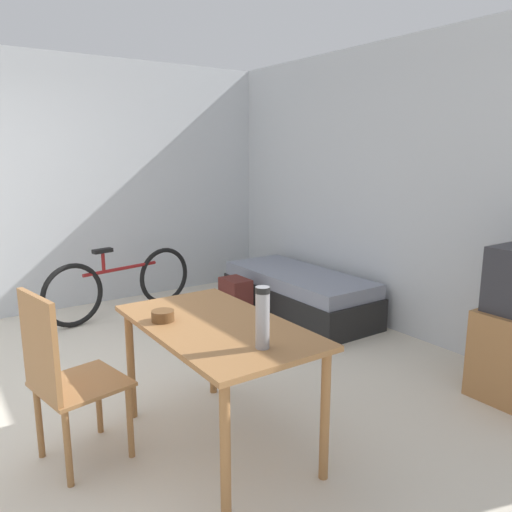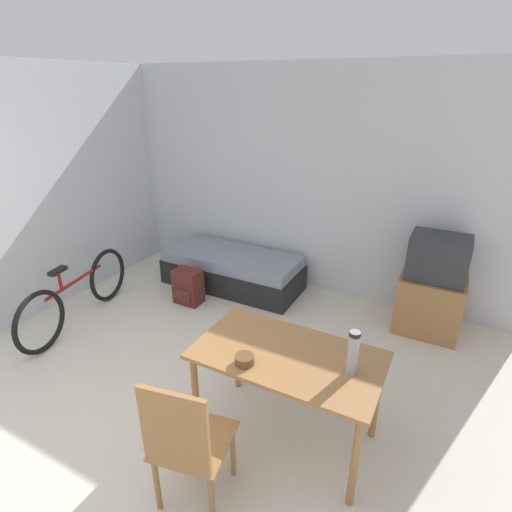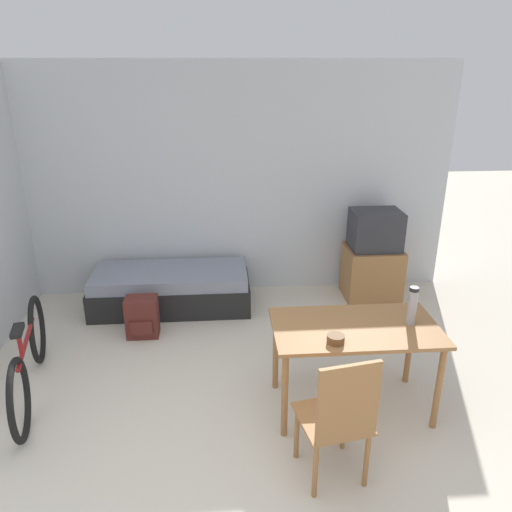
% 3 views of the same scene
% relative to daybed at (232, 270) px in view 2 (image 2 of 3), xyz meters
% --- Properties ---
extents(ground_plane, '(20.00, 20.00, 0.00)m').
position_rel_daybed_xyz_m(ground_plane, '(0.60, -2.87, -0.23)').
color(ground_plane, beige).
extents(wall_back, '(5.45, 0.06, 2.70)m').
position_rel_daybed_xyz_m(wall_back, '(0.60, 0.49, 1.12)').
color(wall_back, silver).
rests_on(wall_back, ground_plane).
extents(wall_left, '(0.06, 4.33, 2.70)m').
position_rel_daybed_xyz_m(wall_left, '(-1.66, -1.21, 1.12)').
color(wall_left, silver).
rests_on(wall_left, ground_plane).
extents(daybed, '(1.79, 0.75, 0.46)m').
position_rel_daybed_xyz_m(daybed, '(0.00, 0.00, 0.00)').
color(daybed, black).
rests_on(daybed, ground_plane).
extents(tv, '(0.64, 0.53, 1.08)m').
position_rel_daybed_xyz_m(tv, '(2.38, 0.10, 0.27)').
color(tv, '#9E6B3D').
rests_on(tv, ground_plane).
extents(dining_table, '(1.29, 0.72, 0.75)m').
position_rel_daybed_xyz_m(dining_table, '(1.61, -1.92, 0.43)').
color(dining_table, '#9E6B3D').
rests_on(dining_table, ground_plane).
extents(wooden_chair, '(0.51, 0.51, 1.00)m').
position_rel_daybed_xyz_m(wooden_chair, '(1.31, -2.71, 0.32)').
color(wooden_chair, '#9E6B3D').
rests_on(wooden_chair, ground_plane).
extents(bicycle, '(0.39, 1.70, 0.74)m').
position_rel_daybed_xyz_m(bicycle, '(-1.05, -1.54, 0.11)').
color(bicycle, black).
rests_on(bicycle, ground_plane).
extents(thermos_flask, '(0.07, 0.07, 0.31)m').
position_rel_daybed_xyz_m(thermos_flask, '(2.05, -1.91, 0.70)').
color(thermos_flask, '#99999E').
rests_on(thermos_flask, dining_table).
extents(mate_bowl, '(0.13, 0.13, 0.06)m').
position_rel_daybed_xyz_m(mate_bowl, '(1.40, -2.15, 0.56)').
color(mate_bowl, brown).
rests_on(mate_bowl, dining_table).
extents(backpack, '(0.32, 0.25, 0.43)m').
position_rel_daybed_xyz_m(backpack, '(-0.24, -0.63, -0.01)').
color(backpack, '#56231E').
rests_on(backpack, ground_plane).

